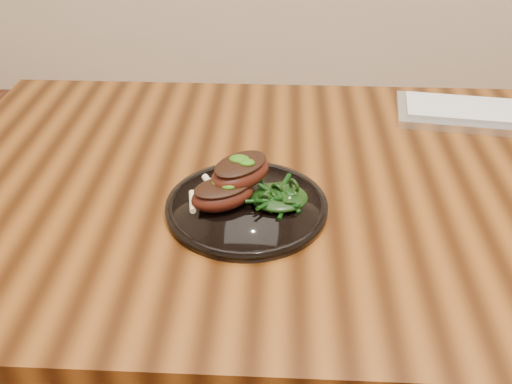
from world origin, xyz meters
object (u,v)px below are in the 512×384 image
(lamb_chop_front, at_px, (222,194))
(plate, at_px, (247,206))
(greens_heap, at_px, (279,194))
(desk, at_px, (391,223))

(lamb_chop_front, bearing_deg, plate, 13.96)
(plate, xyz_separation_m, greens_heap, (0.05, 0.00, 0.02))
(desk, xyz_separation_m, lamb_chop_front, (-0.28, -0.10, 0.12))
(desk, height_order, greens_heap, greens_heap)
(desk, relative_size, plate, 6.40)
(plate, xyz_separation_m, lamb_chop_front, (-0.04, -0.01, 0.03))
(desk, bearing_deg, greens_heap, -156.86)
(desk, bearing_deg, plate, -160.19)
(desk, xyz_separation_m, greens_heap, (-0.20, -0.08, 0.11))
(desk, relative_size, lamb_chop_front, 13.58)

